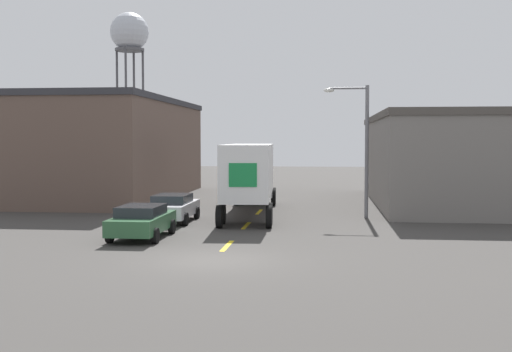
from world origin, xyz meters
TOP-DOWN VIEW (x-y plane):
  - ground_plane at (0.00, 0.00)m, footprint 160.00×160.00m
  - road_centerline at (0.00, 9.07)m, footprint 0.20×14.58m
  - warehouse_left at (-12.34, 23.38)m, footprint 10.86×19.89m
  - warehouse_right at (13.50, 21.40)m, footprint 13.19×20.67m
  - semi_truck at (-0.34, 13.82)m, footprint 3.39×13.37m
  - parked_car_left_far at (-3.87, 10.08)m, footprint 2.10×4.45m
  - parked_car_left_near at (-3.87, 4.61)m, footprint 2.10×4.45m
  - water_tower at (-20.14, 55.28)m, footprint 4.67×4.67m
  - street_lamp at (5.67, 12.92)m, footprint 2.40×0.32m

SIDE VIEW (x-z plane):
  - ground_plane at x=0.00m, z-range 0.00..0.00m
  - road_centerline at x=0.00m, z-range 0.00..0.01m
  - parked_car_left_far at x=-3.87m, z-range 0.05..1.45m
  - parked_car_left_near at x=-3.87m, z-range 0.05..1.45m
  - semi_truck at x=-0.34m, z-range 0.40..4.31m
  - warehouse_right at x=13.50m, z-range 0.00..5.79m
  - warehouse_left at x=-12.34m, z-range 0.01..7.11m
  - street_lamp at x=5.67m, z-range 0.61..7.65m
  - water_tower at x=-20.14m, z-range 7.02..26.72m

